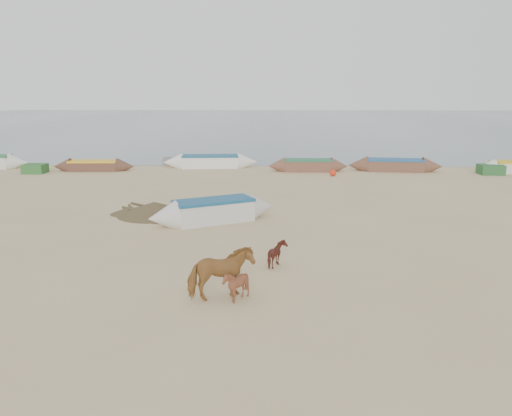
{
  "coord_description": "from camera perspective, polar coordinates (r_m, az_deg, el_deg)",
  "views": [
    {
      "loc": [
        0.57,
        -14.46,
        5.28
      ],
      "look_at": [
        0.0,
        4.0,
        1.0
      ],
      "focal_mm": 35.0,
      "sensor_mm": 36.0,
      "label": 1
    }
  ],
  "objects": [
    {
      "name": "beach_clutter",
      "position": [
        34.43,
        6.87,
        4.64
      ],
      "size": [
        44.4,
        5.39,
        0.64
      ],
      "color": "#2F652D",
      "rests_on": "ground"
    },
    {
      "name": "waterline_canoes",
      "position": [
        35.02,
        -0.76,
        5.07
      ],
      "size": [
        59.44,
        3.64,
        0.93
      ],
      "color": "brown",
      "rests_on": "ground"
    },
    {
      "name": "debris_pile",
      "position": [
        22.55,
        -11.57,
        -0.02
      ],
      "size": [
        3.43,
        3.43,
        0.57
      ],
      "primitive_type": "cone",
      "rotation": [
        0.0,
        0.0,
        -0.05
      ],
      "color": "brown",
      "rests_on": "ground"
    },
    {
      "name": "sea",
      "position": [
        96.6,
        1.46,
        9.92
      ],
      "size": [
        160.0,
        160.0,
        0.0
      ],
      "primitive_type": "plane",
      "color": "slate",
      "rests_on": "ground"
    },
    {
      "name": "calf_right",
      "position": [
        15.51,
        2.51,
        -5.34
      ],
      "size": [
        0.68,
        0.79,
        0.78
      ],
      "primitive_type": "imported",
      "rotation": [
        0.0,
        0.0,
        1.6
      ],
      "color": "#5F291E",
      "rests_on": "ground"
    },
    {
      "name": "ground",
      "position": [
        15.4,
        -0.47,
        -7.0
      ],
      "size": [
        140.0,
        140.0,
        0.0
      ],
      "primitive_type": "plane",
      "color": "tan",
      "rests_on": "ground"
    },
    {
      "name": "near_canoe",
      "position": [
        20.86,
        -4.85,
        -0.3
      ],
      "size": [
        5.5,
        3.69,
        0.96
      ],
      "primitive_type": null,
      "rotation": [
        0.0,
        0.0,
        0.48
      ],
      "color": "silver",
      "rests_on": "ground"
    },
    {
      "name": "cow_adult",
      "position": [
        13.05,
        -4.08,
        -7.48
      ],
      "size": [
        1.85,
        1.33,
        1.42
      ],
      "primitive_type": "imported",
      "rotation": [
        0.0,
        0.0,
        1.94
      ],
      "color": "olive",
      "rests_on": "ground"
    },
    {
      "name": "calf_front",
      "position": [
        13.02,
        -2.31,
        -8.8
      ],
      "size": [
        0.93,
        0.86,
        0.88
      ],
      "primitive_type": "imported",
      "rotation": [
        0.0,
        0.0,
        -1.36
      ],
      "color": "brown",
      "rests_on": "ground"
    }
  ]
}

